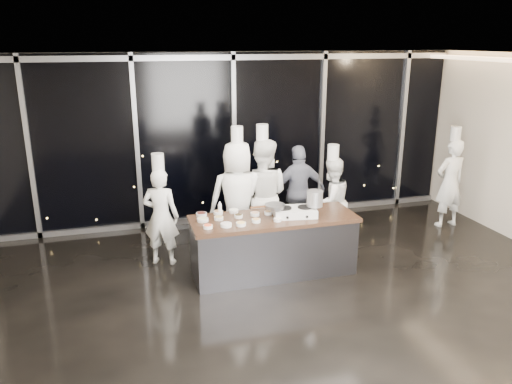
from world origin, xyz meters
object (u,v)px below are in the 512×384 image
at_px(chef_side, 450,182).
at_px(chef_left, 238,198).
at_px(chef_right, 331,201).
at_px(guest, 299,192).
at_px(stove, 295,212).
at_px(chef_far_left, 161,215).
at_px(stock_pot, 315,198).
at_px(chef_center, 262,195).
at_px(demo_counter, 273,245).
at_px(frying_pan, 274,206).

bearing_deg(chef_side, chef_left, -2.54).
distance_m(chef_left, chef_right, 1.63).
height_order(chef_left, guest, chef_left).
height_order(stove, chef_far_left, chef_far_left).
bearing_deg(chef_far_left, stove, 178.28).
bearing_deg(chef_side, stove, 12.28).
bearing_deg(stock_pot, stove, 171.49).
xyz_separation_m(chef_left, chef_center, (0.42, 0.04, 0.00)).
bearing_deg(chef_right, chef_center, -18.60).
xyz_separation_m(demo_counter, frying_pan, (0.01, 0.01, 0.61)).
relative_size(stove, guest, 0.40).
distance_m(frying_pan, chef_far_left, 1.80).
bearing_deg(demo_counter, chef_center, 84.56).
bearing_deg(guest, chef_right, 130.60).
relative_size(stove, chef_center, 0.32).
height_order(stock_pot, guest, guest).
distance_m(chef_far_left, chef_right, 2.86).
bearing_deg(chef_center, stock_pot, 138.22).
distance_m(stock_pot, chef_right, 1.20).
distance_m(stove, chef_side, 3.64).
xyz_separation_m(stove, stock_pot, (0.30, -0.04, 0.19)).
height_order(stove, chef_left, chef_left).
distance_m(frying_pan, stock_pot, 0.61).
distance_m(stove, stock_pot, 0.36).
xyz_separation_m(guest, chef_side, (2.91, -0.26, 0.02)).
height_order(demo_counter, frying_pan, frying_pan).
bearing_deg(chef_side, stock_pot, 14.49).
height_order(frying_pan, chef_right, chef_right).
bearing_deg(frying_pan, demo_counter, -114.35).
bearing_deg(chef_center, demo_counter, 104.88).
xyz_separation_m(stock_pot, chef_right, (0.68, 0.91, -0.38)).
bearing_deg(chef_side, chef_right, -0.07).
bearing_deg(demo_counter, chef_left, 111.00).
height_order(chef_left, chef_side, chef_left).
bearing_deg(chef_center, chef_far_left, 23.36).
xyz_separation_m(frying_pan, chef_far_left, (-1.58, 0.81, -0.27)).
bearing_deg(guest, chef_center, 24.68).
bearing_deg(chef_far_left, chef_center, -154.28).
distance_m(stove, chef_right, 1.32).
height_order(frying_pan, guest, guest).
bearing_deg(guest, chef_side, 173.96).
bearing_deg(chef_right, stove, 26.72).
height_order(stove, guest, guest).
bearing_deg(frying_pan, stock_pot, 0.00).
relative_size(stove, chef_right, 0.39).
height_order(chef_far_left, chef_side, chef_side).
bearing_deg(chef_far_left, frying_pan, 175.71).
xyz_separation_m(demo_counter, stove, (0.31, -0.04, 0.51)).
bearing_deg(demo_counter, stove, -6.54).
xyz_separation_m(chef_far_left, guest, (2.45, 0.47, 0.04)).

